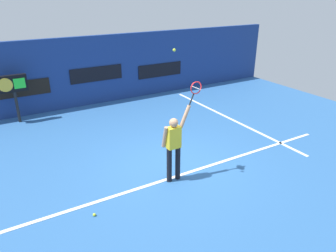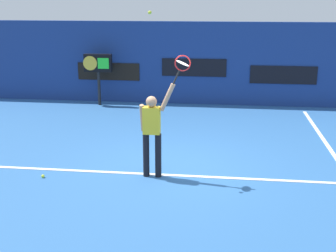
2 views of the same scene
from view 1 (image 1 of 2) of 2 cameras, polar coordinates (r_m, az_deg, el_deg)
name	(u,v)px [view 1 (image 1 of 2)]	position (r m, az deg, el deg)	size (l,w,h in m)	color
ground_plane	(174,166)	(8.89, 1.11, -7.21)	(18.00, 18.00, 0.00)	#2D609E
back_wall	(95,70)	(13.78, -12.80, 9.63)	(18.00, 0.20, 2.81)	navy
sponsor_banner_center	(97,74)	(13.70, -12.59, 9.01)	(2.20, 0.03, 0.60)	black
sponsor_banner_portside	(19,89)	(13.19, -24.98, 5.97)	(2.20, 0.03, 0.60)	black
sponsor_banner_starboard	(160,70)	(14.91, -1.41, 9.91)	(2.20, 0.03, 0.60)	black
court_baseline	(184,174)	(8.54, 2.78, -8.55)	(10.00, 0.10, 0.01)	white
court_sideline	(229,118)	(12.33, 10.85, 1.37)	(0.10, 7.00, 0.01)	white
tennis_player	(174,144)	(7.83, 1.02, -3.25)	(0.72, 0.31, 1.96)	black
tennis_racket	(196,89)	(7.65, 4.92, 6.55)	(0.41, 0.27, 0.62)	black
tennis_ball	(174,50)	(7.09, 1.12, 13.38)	(0.07, 0.07, 0.07)	#CCE033
scoreboard_clock	(13,86)	(12.59, -25.87, 6.45)	(0.96, 0.20, 1.75)	black
spare_ball	(94,215)	(7.31, -12.99, -15.13)	(0.07, 0.07, 0.07)	#CCE033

